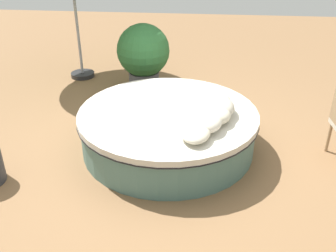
{
  "coord_description": "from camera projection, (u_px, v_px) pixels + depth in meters",
  "views": [
    {
      "loc": [
        -4.29,
        -0.42,
        2.69
      ],
      "look_at": [
        0.0,
        0.0,
        0.32
      ],
      "focal_mm": 40.75,
      "sensor_mm": 36.0,
      "label": 1
    }
  ],
  "objects": [
    {
      "name": "ground_plane",
      "position": [
        168.0,
        147.0,
        5.07
      ],
      "size": [
        16.0,
        16.0,
        0.0
      ],
      "primitive_type": "plane",
      "color": "olive"
    },
    {
      "name": "round_bed",
      "position": [
        168.0,
        129.0,
        4.94
      ],
      "size": [
        2.29,
        2.29,
        0.53
      ],
      "color": "#4C726B",
      "rests_on": "ground_plane"
    },
    {
      "name": "throw_pillow_0",
      "position": [
        195.0,
        131.0,
        4.22
      ],
      "size": [
        0.54,
        0.35,
        0.15
      ],
      "primitive_type": "ellipsoid",
      "color": "beige",
      "rests_on": "round_bed"
    },
    {
      "name": "throw_pillow_1",
      "position": [
        206.0,
        121.0,
        4.37
      ],
      "size": [
        0.47,
        0.36,
        0.19
      ],
      "primitive_type": "ellipsoid",
      "color": "silver",
      "rests_on": "round_bed"
    },
    {
      "name": "throw_pillow_2",
      "position": [
        215.0,
        115.0,
        4.52
      ],
      "size": [
        0.41,
        0.37,
        0.19
      ],
      "primitive_type": "ellipsoid",
      "color": "beige",
      "rests_on": "round_bed"
    },
    {
      "name": "throw_pillow_3",
      "position": [
        219.0,
        107.0,
        4.69
      ],
      "size": [
        0.55,
        0.38,
        0.2
      ],
      "primitive_type": "ellipsoid",
      "color": "beige",
      "rests_on": "round_bed"
    },
    {
      "name": "throw_pillow_4",
      "position": [
        216.0,
        100.0,
        4.88
      ],
      "size": [
        0.41,
        0.36,
        0.19
      ],
      "primitive_type": "ellipsoid",
      "color": "silver",
      "rests_on": "round_bed"
    },
    {
      "name": "planter",
      "position": [
        143.0,
        54.0,
        6.47
      ],
      "size": [
        0.9,
        0.9,
        1.16
      ],
      "color": "#4C4C51",
      "rests_on": "ground_plane"
    }
  ]
}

